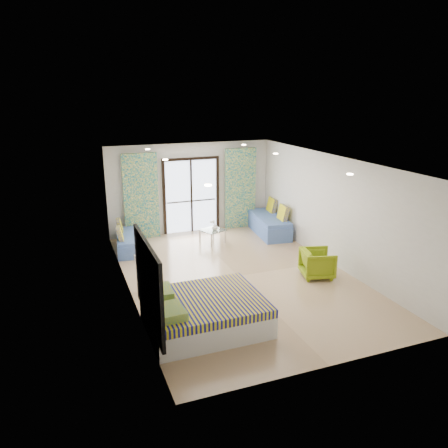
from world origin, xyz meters
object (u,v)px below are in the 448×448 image
object	(u,v)px
armchair	(317,262)
daybed_left	(128,242)
bed	(204,312)
daybed_right	(269,224)
coffee_table	(212,231)

from	to	relation	value
armchair	daybed_left	bearing A→B (deg)	63.35
bed	daybed_right	world-z (taller)	daybed_right
bed	daybed_left	bearing A→B (deg)	97.89
daybed_right	armchair	world-z (taller)	daybed_right
coffee_table	daybed_right	bearing A→B (deg)	6.11
bed	armchair	size ratio (longest dim) A/B	2.89
daybed_right	armchair	bearing A→B (deg)	-90.63
daybed_right	coffee_table	bearing A→B (deg)	-167.51
daybed_left	armchair	bearing A→B (deg)	-33.92
daybed_right	coffee_table	size ratio (longest dim) A/B	2.70
daybed_left	coffee_table	size ratio (longest dim) A/B	2.17
daybed_right	coffee_table	distance (m)	1.90
daybed_left	armchair	size ratio (longest dim) A/B	2.30
daybed_left	daybed_right	size ratio (longest dim) A/B	0.81
armchair	bed	bearing A→B (deg)	125.83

